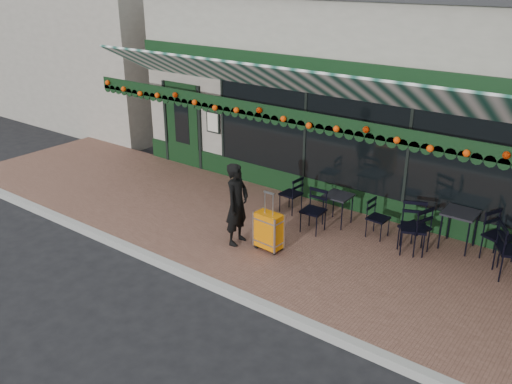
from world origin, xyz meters
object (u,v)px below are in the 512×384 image
Objects in this scene: cafe_table_b at (338,198)px; chair_a_right at (499,237)px; chair_b_front at (313,211)px; chair_a_front at (413,229)px; chair_b_right at (378,219)px; woman at (237,204)px; chair_a_left at (415,228)px; chair_b_left at (291,194)px; suitcase at (269,231)px; chair_a_extra at (512,251)px; cafe_table_a at (460,216)px.

chair_a_right is (3.07, 0.38, -0.11)m from cafe_table_b.
chair_b_front is at bearing -109.78° from cafe_table_b.
chair_a_front is 0.81m from chair_b_right.
woman is 4.79m from chair_a_right.
cafe_table_b is at bearing -76.58° from chair_a_left.
woman is 2.22m from cafe_table_b.
chair_b_right is at bearing 94.57° from chair_b_left.
cafe_table_b is 1.73m from chair_a_front.
suitcase is 1.24× the size of chair_a_left.
chair_a_right is (4.20, 2.28, -0.34)m from woman.
woman reaches higher than suitcase.
chair_b_front reaches higher than chair_b_left.
woman is 2.80m from chair_b_right.
chair_a_left reaches higher than chair_b_left.
chair_b_left is (0.03, 1.82, -0.40)m from woman.
chair_a_extra is at bearing 27.51° from suitcase.
chair_a_left reaches higher than chair_b_right.
woman is 4.18m from cafe_table_a.
woman reaches higher than chair_a_left.
chair_a_left is at bearing 10.47° from chair_b_front.
chair_a_front reaches higher than chair_a_right.
suitcase is 1.25× the size of chair_a_right.
cafe_table_a is 0.77m from chair_a_right.
chair_b_right is at bearing 60.21° from chair_a_extra.
suitcase reaches higher than cafe_table_b.
cafe_table_a is at bearing 24.26° from chair_a_front.
chair_a_extra reaches higher than chair_a_left.
woman is at bearing 135.20° from chair_b_right.
suitcase reaches higher than chair_b_front.
chair_a_left is at bearing 64.45° from chair_a_extra.
chair_b_left is 2.03m from chair_b_right.
chair_a_left is 0.95× the size of chair_a_extra.
chair_b_left is at bearing -7.90° from woman.
cafe_table_a is 0.75× the size of chair_a_extra.
chair_b_front reaches higher than cafe_table_b.
cafe_table_a is 1.51m from chair_b_right.
chair_a_front is at bearing -7.91° from cafe_table_b.
chair_b_right reaches higher than cafe_table_a.
chair_b_left is 1.03m from chair_b_front.
cafe_table_b is 0.79× the size of chair_b_left.
chair_b_front is at bearing 167.55° from chair_a_front.
chair_a_right is at bearing 7.10° from cafe_table_b.
chair_a_left is 1.21× the size of chair_b_right.
chair_a_right is at bearing 131.96° from chair_a_left.
chair_a_right is 1.20× the size of chair_b_right.
woman reaches higher than chair_b_front.
chair_a_front is 1.24× the size of chair_b_right.
woman is 4.89m from chair_a_extra.
chair_b_front is at bearing -42.45° from woman.
woman is 1.73× the size of chair_a_right.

